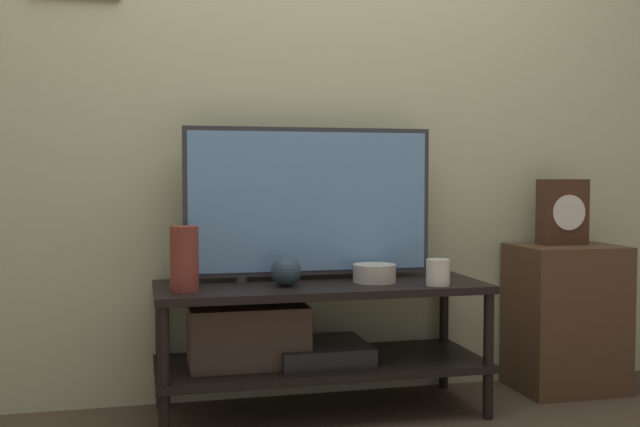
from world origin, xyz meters
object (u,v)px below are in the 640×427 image
vase_round_glass (286,271)px  candle_jar (438,272)px  mantel_clock (562,212)px  vase_wide_bowl (374,273)px  vase_tall_ceramic (184,259)px  television (310,202)px

vase_round_glass → candle_jar: vase_round_glass is taller
vase_round_glass → mantel_clock: size_ratio=0.41×
vase_wide_bowl → mantel_clock: 0.94m
vase_round_glass → vase_tall_ceramic: (-0.38, -0.03, 0.06)m
vase_tall_ceramic → candle_jar: (0.95, -0.09, -0.07)m
mantel_clock → vase_wide_bowl: bearing=-171.7°
television → mantel_clock: 1.14m
vase_round_glass → candle_jar: (0.57, -0.12, -0.01)m
television → vase_round_glass: size_ratio=8.67×
candle_jar → vase_wide_bowl: bearing=146.3°
vase_round_glass → vase_tall_ceramic: bearing=-175.2°
vase_round_glass → vase_wide_bowl: bearing=3.5°
television → vase_round_glass: (-0.13, -0.16, -0.26)m
vase_round_glass → vase_wide_bowl: size_ratio=0.69×
television → vase_wide_bowl: size_ratio=5.96×
mantel_clock → vase_tall_ceramic: bearing=-173.6°
vase_wide_bowl → mantel_clock: size_ratio=0.59×
candle_jar → mantel_clock: bearing=21.4°
vase_round_glass → vase_wide_bowl: vase_round_glass is taller
vase_round_glass → television: bearing=50.8°
television → vase_round_glass: bearing=-129.2°
television → mantel_clock: (1.14, -0.00, -0.05)m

